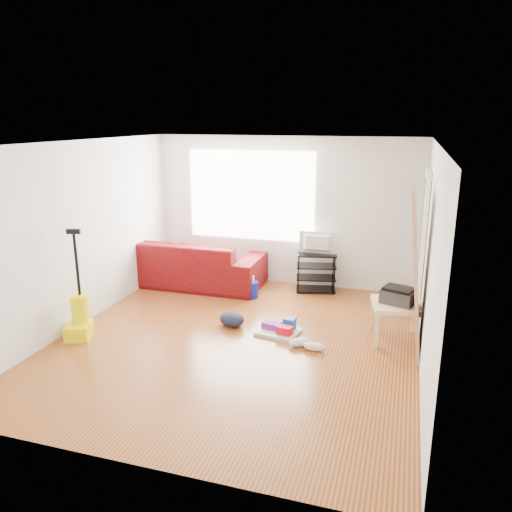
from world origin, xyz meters
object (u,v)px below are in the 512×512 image
(bucket, at_px, (250,297))
(cleaning_tray, at_px, (280,329))
(backpack, at_px, (232,326))
(tv_stand, at_px, (316,272))
(side_table, at_px, (397,309))
(vacuum, at_px, (79,318))
(sofa, at_px, (185,283))

(bucket, bearing_deg, cleaning_tray, -56.38)
(backpack, bearing_deg, cleaning_tray, 15.08)
(tv_stand, xyz_separation_m, bucket, (-0.95, -0.61, -0.33))
(side_table, bearing_deg, vacuum, -163.78)
(tv_stand, xyz_separation_m, backpack, (-0.84, -1.78, -0.33))
(sofa, height_order, tv_stand, tv_stand)
(sofa, distance_m, backpack, 2.06)
(cleaning_tray, bearing_deg, backpack, 176.78)
(vacuum, bearing_deg, bucket, 32.32)
(sofa, bearing_deg, vacuum, 81.32)
(tv_stand, xyz_separation_m, vacuum, (-2.61, -2.70, -0.06))
(bucket, bearing_deg, backpack, -84.66)
(sofa, bearing_deg, tv_stand, -173.14)
(tv_stand, height_order, cleaning_tray, tv_stand)
(side_table, bearing_deg, sofa, 160.25)
(tv_stand, relative_size, side_table, 0.99)
(sofa, distance_m, side_table, 3.83)
(cleaning_tray, bearing_deg, side_table, 10.12)
(tv_stand, xyz_separation_m, cleaning_tray, (-0.15, -1.82, -0.27))
(cleaning_tray, xyz_separation_m, vacuum, (-2.47, -0.88, 0.21))
(backpack, bearing_deg, vacuum, -134.23)
(side_table, xyz_separation_m, cleaning_tray, (-1.48, -0.26, -0.36))
(sofa, distance_m, vacuum, 2.48)
(sofa, relative_size, tv_stand, 3.85)
(cleaning_tray, distance_m, vacuum, 2.63)
(side_table, height_order, bucket, side_table)
(sofa, relative_size, side_table, 3.81)
(side_table, bearing_deg, tv_stand, 130.65)
(sofa, distance_m, cleaning_tray, 2.61)
(sofa, bearing_deg, cleaning_tray, 143.55)
(cleaning_tray, relative_size, vacuum, 0.41)
(tv_stand, distance_m, cleaning_tray, 1.84)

